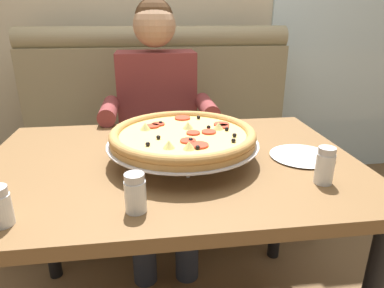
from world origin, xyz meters
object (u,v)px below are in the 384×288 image
object	(u,v)px
shaker_parmesan	(0,209)
patio_chair	(299,89)
pizza	(183,136)
shaker_oregano	(325,168)
shaker_pepper_flakes	(135,196)
dining_table	(172,183)
plate_near_left	(302,154)
diner_main	(158,116)
booth_bench	(161,153)

from	to	relation	value
shaker_parmesan	patio_chair	world-z (taller)	patio_chair
pizza	shaker_oregano	world-z (taller)	pizza
patio_chair	shaker_pepper_flakes	bearing A→B (deg)	-122.51
shaker_pepper_flakes	shaker_oregano	size ratio (longest dim) A/B	0.92
dining_table	shaker_pepper_flakes	size ratio (longest dim) A/B	12.31
pizza	plate_near_left	distance (m)	0.41
shaker_oregano	plate_near_left	distance (m)	0.19
shaker_parmesan	patio_chair	bearing A→B (deg)	52.68
diner_main	shaker_oregano	world-z (taller)	diner_main
plate_near_left	dining_table	bearing A→B (deg)	174.95
shaker_pepper_flakes	patio_chair	bearing A→B (deg)	57.49
booth_bench	shaker_parmesan	xyz separation A→B (m)	(-0.42, -1.23, 0.38)
shaker_parmesan	pizza	bearing A→B (deg)	34.81
shaker_parmesan	plate_near_left	xyz separation A→B (m)	(0.86, 0.29, -0.03)
dining_table	shaker_parmesan	bearing A→B (deg)	-141.88
shaker_parmesan	dining_table	bearing A→B (deg)	38.12
booth_bench	diner_main	distance (m)	0.41
pizza	patio_chair	world-z (taller)	patio_chair
pizza	shaker_oregano	distance (m)	0.44
patio_chair	shaker_parmesan	bearing A→B (deg)	-127.32
booth_bench	pizza	xyz separation A→B (m)	(0.04, -0.91, 0.42)
dining_table	shaker_pepper_flakes	bearing A→B (deg)	-109.65
booth_bench	diner_main	xyz separation A→B (m)	(-0.02, -0.27, 0.31)
shaker_parmesan	plate_near_left	size ratio (longest dim) A/B	0.44
shaker_oregano	patio_chair	bearing A→B (deg)	66.98
pizza	plate_near_left	size ratio (longest dim) A/B	2.29
shaker_oregano	patio_chair	distance (m)	2.47
booth_bench	patio_chair	xyz separation A→B (m)	(1.38, 1.14, 0.13)
booth_bench	shaker_parmesan	bearing A→B (deg)	-108.78
booth_bench	patio_chair	world-z (taller)	booth_bench
shaker_pepper_flakes	plate_near_left	size ratio (longest dim) A/B	0.47
dining_table	shaker_oregano	world-z (taller)	shaker_oregano
shaker_parmesan	plate_near_left	world-z (taller)	shaker_parmesan
patio_chair	plate_near_left	bearing A→B (deg)	-114.34
pizza	plate_near_left	world-z (taller)	pizza
diner_main	patio_chair	distance (m)	1.99
shaker_oregano	plate_near_left	bearing A→B (deg)	83.01
plate_near_left	booth_bench	bearing A→B (deg)	115.39
diner_main	plate_near_left	bearing A→B (deg)	-55.42
dining_table	patio_chair	xyz separation A→B (m)	(1.38, 2.03, -0.12)
dining_table	pizza	size ratio (longest dim) A/B	2.51
shaker_pepper_flakes	shaker_parmesan	bearing A→B (deg)	-176.72
diner_main	shaker_oregano	distance (m)	0.97
plate_near_left	diner_main	bearing A→B (deg)	124.58
booth_bench	dining_table	bearing A→B (deg)	-90.00
booth_bench	plate_near_left	bearing A→B (deg)	-64.61
booth_bench	dining_table	world-z (taller)	booth_bench
shaker_oregano	shaker_parmesan	distance (m)	0.84
patio_chair	dining_table	bearing A→B (deg)	-124.21
dining_table	diner_main	size ratio (longest dim) A/B	0.98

